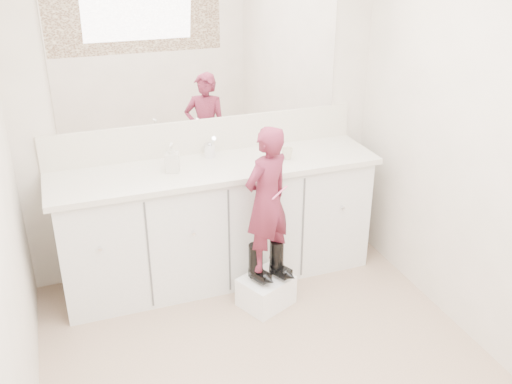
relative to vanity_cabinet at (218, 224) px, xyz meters
name	(u,v)px	position (x,y,z in m)	size (l,w,h in m)	color
floor	(280,384)	(0.00, -1.23, -0.42)	(3.00, 3.00, 0.00)	#987963
wall_back	(204,110)	(0.00, 0.27, 0.77)	(2.60, 2.60, 0.00)	beige
wall_right	(501,161)	(1.30, -1.23, 0.78)	(3.00, 3.00, 0.00)	beige
vanity_cabinet	(218,224)	(0.00, 0.00, 0.00)	(2.20, 0.55, 0.85)	silver
countertop	(217,168)	(0.00, -0.01, 0.45)	(2.28, 0.58, 0.04)	beige
backsplash	(205,136)	(0.00, 0.26, 0.59)	(2.28, 0.03, 0.25)	beige
mirror	(202,47)	(0.00, 0.26, 1.22)	(2.00, 0.02, 1.00)	white
faucet	(210,150)	(0.00, 0.15, 0.52)	(0.08, 0.08, 0.10)	silver
cup	(287,153)	(0.50, -0.07, 0.50)	(0.09, 0.09, 0.08)	beige
soap_bottle	(172,157)	(-0.30, -0.02, 0.56)	(0.09, 0.09, 0.20)	beige
step_stool	(266,291)	(0.20, -0.48, -0.32)	(0.33, 0.27, 0.21)	white
boot_left	(256,263)	(0.12, -0.48, -0.08)	(0.10, 0.18, 0.27)	black
boot_right	(277,259)	(0.27, -0.48, -0.08)	(0.10, 0.18, 0.27)	black
toddler	(267,200)	(0.20, -0.48, 0.38)	(0.36, 0.23, 0.98)	#9A2F53
toothbrush	(280,193)	(0.27, -0.52, 0.44)	(0.01, 0.01, 0.14)	pink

